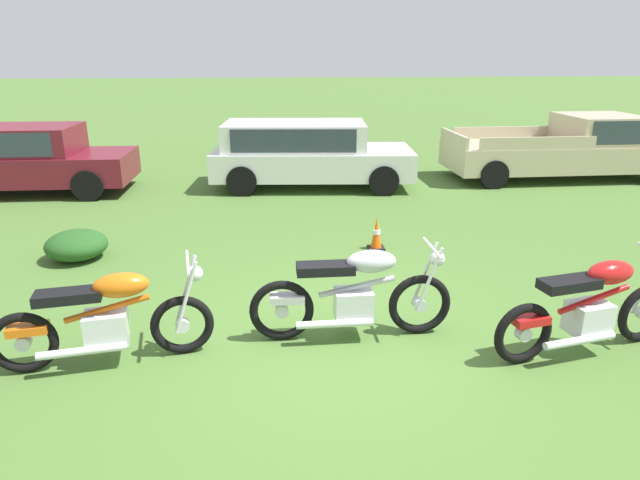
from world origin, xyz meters
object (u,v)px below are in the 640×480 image
(motorcycle_silver, at_px, (354,295))
(shrub_low, at_px, (76,245))
(traffic_cone, at_px, (376,235))
(motorcycle_red, at_px, (591,308))
(car_burgundy, at_px, (12,154))
(motorcycle_orange, at_px, (106,319))
(pickup_truck_beige, at_px, (571,147))
(car_white, at_px, (304,149))

(motorcycle_silver, height_order, shrub_low, motorcycle_silver)
(motorcycle_silver, xyz_separation_m, traffic_cone, (0.75, 2.73, -0.26))
(motorcycle_silver, relative_size, shrub_low, 2.45)
(motorcycle_silver, xyz_separation_m, motorcycle_red, (2.32, -0.51, -0.00))
(motorcycle_silver, bearing_deg, car_burgundy, 131.63)
(motorcycle_orange, xyz_separation_m, pickup_truck_beige, (8.73, 7.69, 0.28))
(motorcycle_orange, bearing_deg, shrub_low, 103.58)
(motorcycle_orange, relative_size, motorcycle_silver, 0.96)
(car_white, bearing_deg, pickup_truck_beige, 7.14)
(motorcycle_silver, bearing_deg, car_white, 90.15)
(motorcycle_orange, distance_m, car_white, 7.73)
(motorcycle_orange, relative_size, car_white, 0.46)
(motorcycle_silver, distance_m, shrub_low, 4.60)
(motorcycle_red, bearing_deg, motorcycle_silver, 155.35)
(car_burgundy, relative_size, shrub_low, 5.09)
(motorcycle_orange, height_order, pickup_truck_beige, pickup_truck_beige)
(motorcycle_red, distance_m, car_burgundy, 11.43)
(motorcycle_red, xyz_separation_m, traffic_cone, (-1.58, 3.24, -0.26))
(shrub_low, bearing_deg, motorcycle_red, -27.68)
(motorcycle_red, distance_m, pickup_truck_beige, 8.82)
(traffic_cone, bearing_deg, pickup_truck_beige, 40.03)
(motorcycle_orange, xyz_separation_m, car_white, (2.33, 7.36, 0.36))
(pickup_truck_beige, height_order, shrub_low, pickup_truck_beige)
(motorcycle_silver, relative_size, motorcycle_red, 1.03)
(motorcycle_silver, xyz_separation_m, shrub_low, (-3.74, 2.67, -0.28))
(motorcycle_orange, relative_size, car_burgundy, 0.46)
(car_burgundy, relative_size, traffic_cone, 8.88)
(motorcycle_silver, bearing_deg, shrub_low, 143.56)
(motorcycle_silver, relative_size, car_white, 0.48)
(motorcycle_silver, distance_m, motorcycle_red, 2.38)
(motorcycle_orange, relative_size, traffic_cone, 4.10)
(car_burgundy, bearing_deg, traffic_cone, -30.53)
(motorcycle_orange, bearing_deg, car_burgundy, 108.72)
(motorcycle_silver, bearing_deg, traffic_cone, 73.82)
(shrub_low, distance_m, traffic_cone, 4.48)
(car_white, bearing_deg, traffic_cone, -74.32)
(motorcycle_red, relative_size, car_white, 0.46)
(car_white, distance_m, shrub_low, 5.70)
(motorcycle_orange, height_order, motorcycle_silver, same)
(pickup_truck_beige, relative_size, shrub_low, 6.04)
(motorcycle_red, distance_m, traffic_cone, 3.61)
(car_white, height_order, pickup_truck_beige, pickup_truck_beige)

